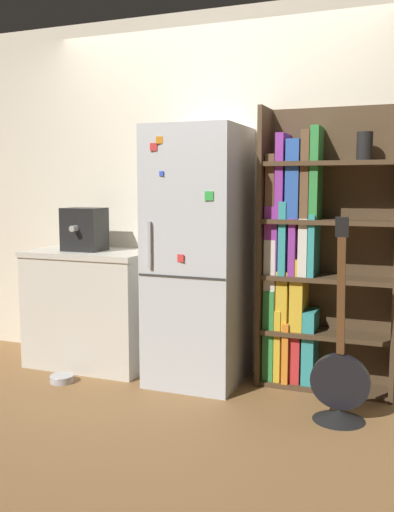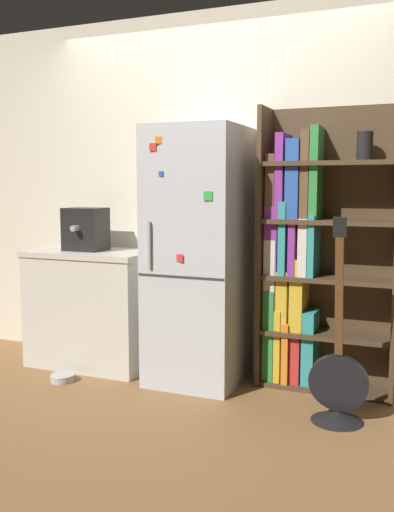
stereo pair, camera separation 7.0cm
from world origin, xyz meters
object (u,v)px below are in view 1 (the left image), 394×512
at_px(bookshelf, 310,259).
at_px(guitar, 339,392).
at_px(refrigerator, 199,256).
at_px(espresso_machine, 84,229).
at_px(pet_bowl, 62,378).

height_order(bookshelf, guitar, bookshelf).
bearing_deg(refrigerator, bookshelf, 14.33).
height_order(bookshelf, espresso_machine, bookshelf).
xyz_separation_m(refrigerator, espresso_machine, (-0.92, 0.01, 0.16)).
height_order(refrigerator, pet_bowl, refrigerator).
bearing_deg(bookshelf, pet_bowl, -159.78).
distance_m(guitar, pet_bowl, 1.89).
xyz_separation_m(bookshelf, espresso_machine, (-1.65, -0.17, 0.17)).
distance_m(refrigerator, guitar, 1.29).
height_order(espresso_machine, pet_bowl, espresso_machine).
bearing_deg(bookshelf, refrigerator, -165.67).
bearing_deg(bookshelf, espresso_machine, -174.04).
xyz_separation_m(espresso_machine, guitar, (1.94, -0.38, -0.87)).
distance_m(espresso_machine, guitar, 2.16).
distance_m(espresso_machine, pet_bowl, 1.09).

